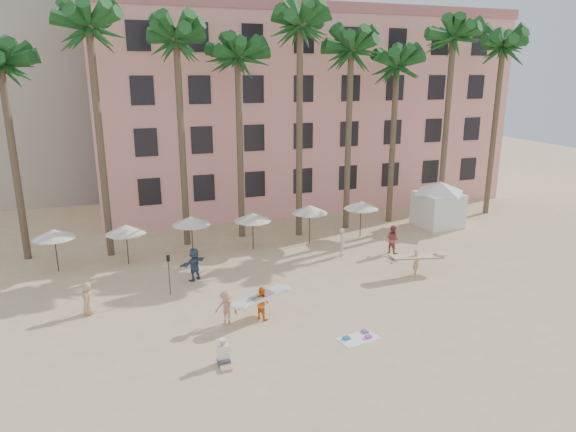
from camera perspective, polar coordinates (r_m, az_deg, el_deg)
The scene contains 11 objects.
ground at distance 24.02m, azimuth 6.71°, elevation -12.76°, with size 120.00×120.00×0.00m, color #D1B789.
pink_hotel at distance 47.96m, azimuth 0.94°, elevation 11.57°, with size 35.00×14.00×16.00m, color pink.
palm_row at distance 35.39m, azimuth -2.95°, elevation 18.17°, with size 44.40×5.40×16.30m.
umbrella_row at distance 33.32m, azimuth -7.27°, elevation -0.27°, with size 22.50×2.70×2.73m.
cabana at distance 40.66m, azimuth 16.40°, elevation 1.73°, with size 4.70×4.70×3.50m.
beach_towel at distance 23.64m, azimuth 7.88°, elevation -13.20°, with size 1.95×1.30×0.14m.
carrier_yellow at distance 30.77m, azimuth 14.09°, elevation -4.74°, with size 3.31×0.77×1.57m.
carrier_white at distance 24.78m, azimuth -2.92°, elevation -9.46°, with size 2.83×1.78×1.63m.
beachgoers at distance 28.94m, azimuth -3.68°, elevation -5.61°, with size 19.36×7.69×1.91m.
paddle at distance 27.77m, azimuth -13.10°, elevation -5.84°, with size 0.18×0.04×2.23m.
seated_man at distance 21.53m, azimuth -7.15°, elevation -15.21°, with size 0.48×0.84×1.09m.
Camera 1 is at (-9.50, -18.91, 11.36)m, focal length 32.00 mm.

